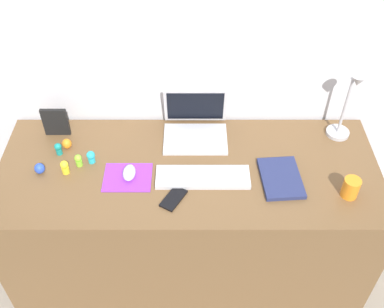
{
  "coord_description": "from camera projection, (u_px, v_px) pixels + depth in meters",
  "views": [
    {
      "loc": [
        0.02,
        -1.43,
        2.23
      ],
      "look_at": [
        0.01,
        0.0,
        0.83
      ],
      "focal_mm": 43.19,
      "sensor_mm": 36.0,
      "label": 1
    }
  ],
  "objects": [
    {
      "name": "keyboard",
      "position": [
        204.0,
        177.0,
        2.01
      ],
      "size": [
        0.41,
        0.13,
        0.02
      ],
      "primitive_type": "cube",
      "color": "silver",
      "rests_on": "desk"
    },
    {
      "name": "coffee_mug",
      "position": [
        352.0,
        188.0,
        1.92
      ],
      "size": [
        0.07,
        0.07,
        0.09
      ],
      "primitive_type": "cylinder",
      "color": "orange",
      "rests_on": "desk"
    },
    {
      "name": "toy_figurine_lime",
      "position": [
        79.0,
        160.0,
        2.06
      ],
      "size": [
        0.03,
        0.03,
        0.06
      ],
      "color": "#8CDB33",
      "rests_on": "desk"
    },
    {
      "name": "toy_figurine_teal",
      "position": [
        59.0,
        148.0,
        2.11
      ],
      "size": [
        0.03,
        0.03,
        0.06
      ],
      "color": "teal",
      "rests_on": "desk"
    },
    {
      "name": "ground_plane",
      "position": [
        190.0,
        260.0,
        2.58
      ],
      "size": [
        6.0,
        6.0,
        0.0
      ],
      "primitive_type": "plane",
      "color": "gray"
    },
    {
      "name": "toy_figurine_cyan",
      "position": [
        92.0,
        156.0,
        2.07
      ],
      "size": [
        0.04,
        0.04,
        0.06
      ],
      "color": "#28B7CC",
      "rests_on": "desk"
    },
    {
      "name": "toy_figurine_yellow",
      "position": [
        66.0,
        167.0,
        2.02
      ],
      "size": [
        0.04,
        0.04,
        0.07
      ],
      "color": "yellow",
      "rests_on": "desk"
    },
    {
      "name": "picture_frame",
      "position": [
        56.0,
        122.0,
        2.18
      ],
      "size": [
        0.12,
        0.02,
        0.15
      ],
      "primitive_type": "cube",
      "color": "black",
      "rests_on": "desk"
    },
    {
      "name": "desk_lamp",
      "position": [
        348.0,
        108.0,
        2.09
      ],
      "size": [
        0.11,
        0.14,
        0.37
      ],
      "color": "#B7B7BC",
      "rests_on": "desk"
    },
    {
      "name": "laptop",
      "position": [
        196.0,
        124.0,
        2.2
      ],
      "size": [
        0.3,
        0.25,
        0.21
      ],
      "color": "silver",
      "rests_on": "desk"
    },
    {
      "name": "toy_figurine_blue",
      "position": [
        40.0,
        168.0,
        2.03
      ],
      "size": [
        0.05,
        0.05,
        0.05
      ],
      "primitive_type": "ellipsoid",
      "color": "blue",
      "rests_on": "desk"
    },
    {
      "name": "cell_phone",
      "position": [
        174.0,
        198.0,
        1.93
      ],
      "size": [
        0.12,
        0.14,
        0.01
      ],
      "primitive_type": "cube",
      "rotation": [
        0.0,
        0.0,
        -0.53
      ],
      "color": "black",
      "rests_on": "desk"
    },
    {
      "name": "mouse",
      "position": [
        130.0,
        173.0,
        2.02
      ],
      "size": [
        0.06,
        0.1,
        0.03
      ],
      "primitive_type": "ellipsoid",
      "color": "silver",
      "rests_on": "mousepad"
    },
    {
      "name": "back_wall",
      "position": [
        190.0,
        117.0,
        2.35
      ],
      "size": [
        2.92,
        0.05,
        1.45
      ],
      "primitive_type": "cube",
      "color": "silver",
      "rests_on": "ground_plane"
    },
    {
      "name": "mousepad",
      "position": [
        128.0,
        177.0,
        2.02
      ],
      "size": [
        0.21,
        0.17,
        0.0
      ],
      "primitive_type": "cube",
      "color": "purple",
      "rests_on": "desk"
    },
    {
      "name": "notebook_pad",
      "position": [
        282.0,
        178.0,
        2.01
      ],
      "size": [
        0.19,
        0.25,
        0.02
      ],
      "primitive_type": "cube",
      "rotation": [
        0.0,
        0.0,
        0.07
      ],
      "color": "navy",
      "rests_on": "desk"
    },
    {
      "name": "toy_figurine_orange",
      "position": [
        68.0,
        143.0,
        2.15
      ],
      "size": [
        0.04,
        0.04,
        0.05
      ],
      "primitive_type": "ellipsoid",
      "color": "orange",
      "rests_on": "desk"
    },
    {
      "name": "desk",
      "position": [
        189.0,
        219.0,
        2.32
      ],
      "size": [
        1.72,
        0.68,
        0.74
      ],
      "primitive_type": "cube",
      "color": "brown",
      "rests_on": "ground_plane"
    }
  ]
}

